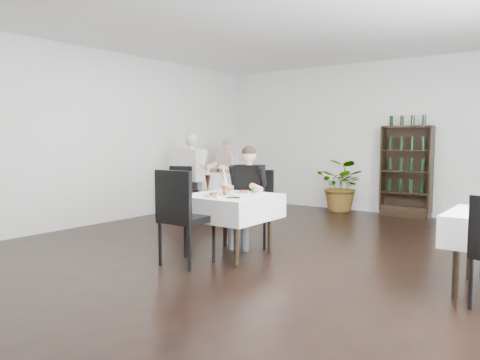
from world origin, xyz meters
name	(u,v)px	position (x,y,z in m)	size (l,w,h in m)	color
room_shell	(250,136)	(0.00, 0.00, 1.50)	(9.00, 9.00, 9.00)	black
wine_shelf	(406,172)	(0.60, 4.31, 0.85)	(0.90, 0.28, 1.75)	black
main_table	(230,206)	(-0.30, 0.00, 0.62)	(1.03, 1.03, 0.77)	black
left_table	(210,182)	(-2.70, 2.50, 0.62)	(0.98, 0.98, 0.77)	black
potted_tree	(342,185)	(-0.63, 4.20, 0.53)	(0.96, 0.83, 1.07)	#23551D
main_chair_far	(255,203)	(-0.37, 0.65, 0.59)	(0.61, 0.61, 1.04)	black
main_chair_near	(182,211)	(-0.44, -0.74, 0.64)	(0.53, 0.53, 1.12)	black
left_chair_far	(226,183)	(-2.78, 3.12, 0.56)	(0.58, 0.58, 0.97)	black
left_chair_near	(184,188)	(-2.75, 1.78, 0.56)	(0.56, 0.56, 0.97)	black
diner_main	(247,188)	(-0.41, 0.53, 0.80)	(0.56, 0.58, 1.39)	#3C3D44
diner_left_far	(225,168)	(-2.78, 3.09, 0.86)	(0.62, 0.65, 1.48)	#3C3D44
diner_left_near	(194,168)	(-2.68, 2.00, 0.92)	(0.60, 0.60, 1.59)	#3C3D44
plate_far	(248,192)	(-0.17, 0.21, 0.79)	(0.33, 0.33, 0.08)	white
plate_near	(219,195)	(-0.28, -0.24, 0.79)	(0.33, 0.33, 0.09)	white
pilsner_dark	(208,184)	(-0.59, -0.09, 0.90)	(0.07, 0.07, 0.30)	black
pilsner_lager	(224,182)	(-0.53, 0.16, 0.91)	(0.08, 0.08, 0.34)	#C68933
coke_bottle	(225,186)	(-0.36, -0.02, 0.88)	(0.07, 0.07, 0.26)	silver
napkin_cutlery	(233,197)	(-0.08, -0.22, 0.78)	(0.19, 0.18, 0.02)	black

